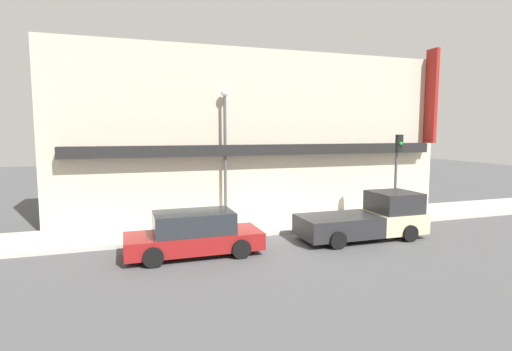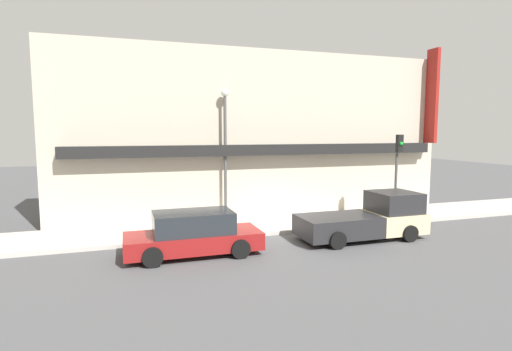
{
  "view_description": "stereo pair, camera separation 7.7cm",
  "coord_description": "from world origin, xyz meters",
  "px_view_note": "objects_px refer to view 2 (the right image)",
  "views": [
    {
      "loc": [
        -6.5,
        -14.95,
        4.24
      ],
      "look_at": [
        -1.1,
        1.29,
        2.35
      ],
      "focal_mm": 28.0,
      "sensor_mm": 36.0,
      "label": 1
    },
    {
      "loc": [
        -6.43,
        -14.98,
        4.24
      ],
      "look_at": [
        -1.1,
        1.29,
        2.35
      ],
      "focal_mm": 28.0,
      "sensor_mm": 36.0,
      "label": 2
    }
  ],
  "objects_px": {
    "pickup_truck": "(369,219)",
    "street_lamp": "(225,140)",
    "parked_car": "(193,234)",
    "traffic_light": "(398,162)",
    "fire_hydrant": "(211,224)"
  },
  "relations": [
    {
      "from": "pickup_truck",
      "to": "street_lamp",
      "type": "distance_m",
      "value": 7.19
    },
    {
      "from": "parked_car",
      "to": "traffic_light",
      "type": "distance_m",
      "value": 10.08
    },
    {
      "from": "parked_car",
      "to": "traffic_light",
      "type": "relative_size",
      "value": 1.17
    },
    {
      "from": "pickup_truck",
      "to": "fire_hydrant",
      "type": "bearing_deg",
      "value": 158.3
    },
    {
      "from": "parked_car",
      "to": "fire_hydrant",
      "type": "height_order",
      "value": "parked_car"
    },
    {
      "from": "street_lamp",
      "to": "traffic_light",
      "type": "height_order",
      "value": "street_lamp"
    },
    {
      "from": "parked_car",
      "to": "fire_hydrant",
      "type": "xyz_separation_m",
      "value": [
        1.07,
        2.15,
        -0.22
      ]
    },
    {
      "from": "parked_car",
      "to": "traffic_light",
      "type": "bearing_deg",
      "value": 8.53
    },
    {
      "from": "fire_hydrant",
      "to": "pickup_truck",
      "type": "bearing_deg",
      "value": -19.94
    },
    {
      "from": "pickup_truck",
      "to": "fire_hydrant",
      "type": "height_order",
      "value": "pickup_truck"
    },
    {
      "from": "pickup_truck",
      "to": "parked_car",
      "type": "bearing_deg",
      "value": 178.24
    },
    {
      "from": "pickup_truck",
      "to": "parked_car",
      "type": "distance_m",
      "value": 6.99
    },
    {
      "from": "fire_hydrant",
      "to": "traffic_light",
      "type": "xyz_separation_m",
      "value": [
        8.62,
        -0.31,
        2.35
      ]
    },
    {
      "from": "parked_car",
      "to": "fire_hydrant",
      "type": "bearing_deg",
      "value": 61.36
    },
    {
      "from": "pickup_truck",
      "to": "fire_hydrant",
      "type": "relative_size",
      "value": 7.12
    }
  ]
}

